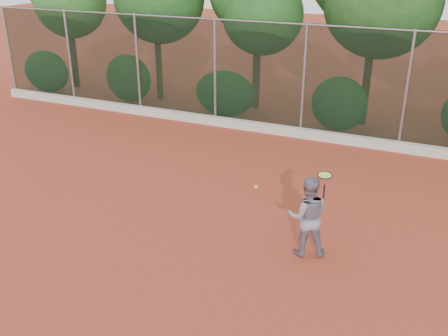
% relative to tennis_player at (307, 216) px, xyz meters
% --- Properties ---
extents(ground, '(80.00, 80.00, 0.00)m').
position_rel_tennis_player_xyz_m(ground, '(-1.97, -0.45, -0.82)').
color(ground, '#A23B26').
rests_on(ground, ground).
extents(concrete_curb, '(24.00, 0.20, 0.30)m').
position_rel_tennis_player_xyz_m(concrete_curb, '(-1.97, 6.37, -0.67)').
color(concrete_curb, beige).
rests_on(concrete_curb, ground).
extents(tennis_player, '(0.97, 0.87, 1.63)m').
position_rel_tennis_player_xyz_m(tennis_player, '(0.00, 0.00, 0.00)').
color(tennis_player, gray).
rests_on(tennis_player, ground).
extents(chainlink_fence, '(24.09, 0.09, 3.50)m').
position_rel_tennis_player_xyz_m(chainlink_fence, '(-1.97, 6.55, 1.04)').
color(chainlink_fence, black).
rests_on(chainlink_fence, ground).
extents(tennis_racket, '(0.34, 0.34, 0.52)m').
position_rel_tennis_player_xyz_m(tennis_racket, '(0.30, -0.17, 0.95)').
color(tennis_racket, black).
rests_on(tennis_racket, ground).
extents(tennis_ball_in_flight, '(0.07, 0.07, 0.07)m').
position_rel_tennis_player_xyz_m(tennis_ball_in_flight, '(-0.93, -0.33, 0.58)').
color(tennis_ball_in_flight, '#C9D12F').
rests_on(tennis_ball_in_flight, ground).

